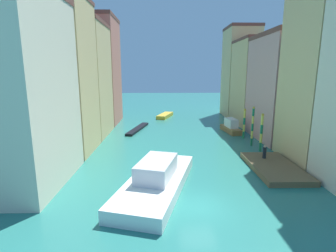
{
  "coord_description": "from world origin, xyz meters",
  "views": [
    {
      "loc": [
        -2.42,
        -16.38,
        9.15
      ],
      "look_at": [
        -1.69,
        20.4,
        1.5
      ],
      "focal_mm": 27.7,
      "sensor_mm": 36.0,
      "label": 1
    }
  ],
  "objects_px": {
    "motorboat_1": "(165,116)",
    "mooring_pole_0": "(261,132)",
    "waterfront_dock": "(274,167)",
    "motorboat_0": "(231,127)",
    "mooring_pole_2": "(244,123)",
    "vaporetto_white": "(157,179)",
    "gondola_black": "(138,129)",
    "person_on_dock": "(265,152)",
    "mooring_pole_1": "(252,126)"
  },
  "relations": [
    {
      "from": "person_on_dock",
      "to": "vaporetto_white",
      "type": "xyz_separation_m",
      "value": [
        -10.9,
        -5.86,
        -0.34
      ]
    },
    {
      "from": "vaporetto_white",
      "to": "gondola_black",
      "type": "bearing_deg",
      "value": 99.38
    },
    {
      "from": "vaporetto_white",
      "to": "waterfront_dock",
      "type": "bearing_deg",
      "value": 19.29
    },
    {
      "from": "mooring_pole_1",
      "to": "gondola_black",
      "type": "relative_size",
      "value": 0.55
    },
    {
      "from": "waterfront_dock",
      "to": "motorboat_0",
      "type": "bearing_deg",
      "value": 90.16
    },
    {
      "from": "mooring_pole_0",
      "to": "vaporetto_white",
      "type": "distance_m",
      "value": 15.61
    },
    {
      "from": "vaporetto_white",
      "to": "motorboat_0",
      "type": "distance_m",
      "value": 22.75
    },
    {
      "from": "mooring_pole_1",
      "to": "vaporetto_white",
      "type": "height_order",
      "value": "mooring_pole_1"
    },
    {
      "from": "gondola_black",
      "to": "motorboat_0",
      "type": "distance_m",
      "value": 14.8
    },
    {
      "from": "motorboat_1",
      "to": "mooring_pole_0",
      "type": "bearing_deg",
      "value": -65.11
    },
    {
      "from": "mooring_pole_1",
      "to": "motorboat_0",
      "type": "xyz_separation_m",
      "value": [
        -0.67,
        7.58,
        -1.72
      ]
    },
    {
      "from": "mooring_pole_1",
      "to": "mooring_pole_2",
      "type": "bearing_deg",
      "value": 88.04
    },
    {
      "from": "waterfront_dock",
      "to": "mooring_pole_2",
      "type": "distance_m",
      "value": 12.28
    },
    {
      "from": "mooring_pole_2",
      "to": "vaporetto_white",
      "type": "distance_m",
      "value": 19.98
    },
    {
      "from": "waterfront_dock",
      "to": "vaporetto_white",
      "type": "distance_m",
      "value": 11.81
    },
    {
      "from": "person_on_dock",
      "to": "mooring_pole_0",
      "type": "relative_size",
      "value": 0.31
    },
    {
      "from": "person_on_dock",
      "to": "mooring_pole_1",
      "type": "bearing_deg",
      "value": 82.4
    },
    {
      "from": "mooring_pole_0",
      "to": "gondola_black",
      "type": "relative_size",
      "value": 0.5
    },
    {
      "from": "motorboat_1",
      "to": "person_on_dock",
      "type": "bearing_deg",
      "value": -70.31
    },
    {
      "from": "mooring_pole_1",
      "to": "vaporetto_white",
      "type": "relative_size",
      "value": 0.41
    },
    {
      "from": "waterfront_dock",
      "to": "mooring_pole_1",
      "type": "relative_size",
      "value": 1.59
    },
    {
      "from": "mooring_pole_2",
      "to": "vaporetto_white",
      "type": "bearing_deg",
      "value": -126.59
    },
    {
      "from": "gondola_black",
      "to": "mooring_pole_2",
      "type": "bearing_deg",
      "value": -20.23
    },
    {
      "from": "mooring_pole_0",
      "to": "motorboat_0",
      "type": "height_order",
      "value": "mooring_pole_0"
    },
    {
      "from": "waterfront_dock",
      "to": "mooring_pole_0",
      "type": "height_order",
      "value": "mooring_pole_0"
    },
    {
      "from": "mooring_pole_1",
      "to": "person_on_dock",
      "type": "bearing_deg",
      "value": -97.6
    },
    {
      "from": "motorboat_1",
      "to": "mooring_pole_1",
      "type": "bearing_deg",
      "value": -63.2
    },
    {
      "from": "person_on_dock",
      "to": "motorboat_0",
      "type": "xyz_separation_m",
      "value": [
        0.19,
        14.0,
        -0.32
      ]
    },
    {
      "from": "waterfront_dock",
      "to": "motorboat_1",
      "type": "distance_m",
      "value": 31.49
    },
    {
      "from": "waterfront_dock",
      "to": "motorboat_1",
      "type": "relative_size",
      "value": 1.2
    },
    {
      "from": "mooring_pole_2",
      "to": "vaporetto_white",
      "type": "relative_size",
      "value": 0.35
    },
    {
      "from": "person_on_dock",
      "to": "motorboat_0",
      "type": "bearing_deg",
      "value": 89.23
    },
    {
      "from": "waterfront_dock",
      "to": "person_on_dock",
      "type": "height_order",
      "value": "person_on_dock"
    },
    {
      "from": "vaporetto_white",
      "to": "person_on_dock",
      "type": "bearing_deg",
      "value": 28.29
    },
    {
      "from": "person_on_dock",
      "to": "motorboat_1",
      "type": "xyz_separation_m",
      "value": [
        -9.96,
        27.83,
        -0.8
      ]
    },
    {
      "from": "waterfront_dock",
      "to": "gondola_black",
      "type": "bearing_deg",
      "value": 129.57
    },
    {
      "from": "mooring_pole_2",
      "to": "vaporetto_white",
      "type": "height_order",
      "value": "mooring_pole_2"
    },
    {
      "from": "mooring_pole_2",
      "to": "gondola_black",
      "type": "relative_size",
      "value": 0.47
    },
    {
      "from": "waterfront_dock",
      "to": "person_on_dock",
      "type": "xyz_separation_m",
      "value": [
        -0.23,
        1.97,
        0.9
      ]
    },
    {
      "from": "mooring_pole_2",
      "to": "motorboat_1",
      "type": "bearing_deg",
      "value": 121.75
    },
    {
      "from": "person_on_dock",
      "to": "vaporetto_white",
      "type": "distance_m",
      "value": 12.38
    },
    {
      "from": "motorboat_1",
      "to": "gondola_black",
      "type": "bearing_deg",
      "value": -110.67
    },
    {
      "from": "waterfront_dock",
      "to": "person_on_dock",
      "type": "distance_m",
      "value": 2.18
    },
    {
      "from": "mooring_pole_0",
      "to": "motorboat_0",
      "type": "bearing_deg",
      "value": 95.16
    },
    {
      "from": "motorboat_0",
      "to": "motorboat_1",
      "type": "xyz_separation_m",
      "value": [
        -10.15,
        13.83,
        -0.48
      ]
    },
    {
      "from": "mooring_pole_2",
      "to": "waterfront_dock",
      "type": "bearing_deg",
      "value": -93.55
    },
    {
      "from": "gondola_black",
      "to": "motorboat_0",
      "type": "xyz_separation_m",
      "value": [
        14.67,
        -1.84,
        0.65
      ]
    },
    {
      "from": "gondola_black",
      "to": "person_on_dock",
      "type": "bearing_deg",
      "value": -47.56
    },
    {
      "from": "gondola_black",
      "to": "motorboat_1",
      "type": "relative_size",
      "value": 1.36
    },
    {
      "from": "vaporetto_white",
      "to": "gondola_black",
      "type": "relative_size",
      "value": 1.34
    }
  ]
}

